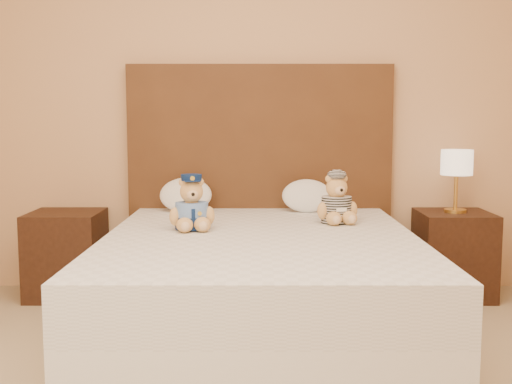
# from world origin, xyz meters

# --- Properties ---
(bed) EXTENTS (1.60, 2.00, 0.55)m
(bed) POSITION_xyz_m (0.00, 1.20, 0.28)
(bed) COLOR white
(bed) RESTS_ON ground
(headboard) EXTENTS (1.75, 0.08, 1.50)m
(headboard) POSITION_xyz_m (0.00, 2.21, 0.75)
(headboard) COLOR #4E2E17
(headboard) RESTS_ON ground
(nightstand_left) EXTENTS (0.45, 0.45, 0.55)m
(nightstand_left) POSITION_xyz_m (-1.25, 2.00, 0.28)
(nightstand_left) COLOR #341B10
(nightstand_left) RESTS_ON ground
(nightstand_right) EXTENTS (0.45, 0.45, 0.55)m
(nightstand_right) POSITION_xyz_m (1.25, 2.00, 0.28)
(nightstand_right) COLOR #341B10
(nightstand_right) RESTS_ON ground
(lamp) EXTENTS (0.20, 0.20, 0.40)m
(lamp) POSITION_xyz_m (1.25, 2.00, 0.85)
(lamp) COLOR gold
(lamp) RESTS_ON nightstand_right
(teddy_police) EXTENTS (0.30, 0.29, 0.30)m
(teddy_police) POSITION_xyz_m (-0.37, 1.36, 0.70)
(teddy_police) COLOR #C2874B
(teddy_police) RESTS_ON bed
(teddy_prisoner) EXTENTS (0.31, 0.30, 0.28)m
(teddy_prisoner) POSITION_xyz_m (0.44, 1.58, 0.69)
(teddy_prisoner) COLOR #C2874B
(teddy_prisoner) RESTS_ON bed
(pillow_left) EXTENTS (0.33, 0.22, 0.24)m
(pillow_left) POSITION_xyz_m (-0.48, 2.03, 0.67)
(pillow_left) COLOR white
(pillow_left) RESTS_ON bed
(pillow_right) EXTENTS (0.32, 0.21, 0.23)m
(pillow_right) POSITION_xyz_m (0.30, 2.03, 0.66)
(pillow_right) COLOR white
(pillow_right) RESTS_ON bed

